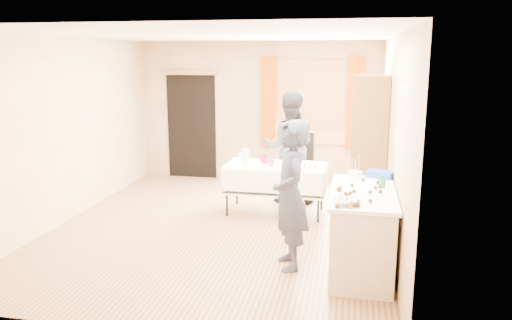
% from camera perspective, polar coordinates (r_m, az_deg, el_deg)
% --- Properties ---
extents(floor, '(4.50, 5.50, 0.02)m').
position_cam_1_polar(floor, '(7.04, -4.03, -7.69)').
color(floor, '#9E7047').
rests_on(floor, ground).
extents(ceiling, '(4.50, 5.50, 0.02)m').
position_cam_1_polar(ceiling, '(6.64, -4.37, 14.13)').
color(ceiling, white).
rests_on(ceiling, floor).
extents(wall_back, '(4.50, 0.02, 2.60)m').
position_cam_1_polar(wall_back, '(9.38, 0.24, 5.51)').
color(wall_back, tan).
rests_on(wall_back, floor).
extents(wall_front, '(4.50, 0.02, 2.60)m').
position_cam_1_polar(wall_front, '(4.17, -14.16, -3.06)').
color(wall_front, tan).
rests_on(wall_front, floor).
extents(wall_left, '(0.02, 5.50, 2.60)m').
position_cam_1_polar(wall_left, '(7.62, -20.85, 3.22)').
color(wall_left, tan).
rests_on(wall_left, floor).
extents(wall_right, '(0.02, 5.50, 2.60)m').
position_cam_1_polar(wall_right, '(6.50, 15.42, 2.20)').
color(wall_right, tan).
rests_on(wall_right, floor).
extents(window_frame, '(1.32, 0.06, 1.52)m').
position_cam_1_polar(window_frame, '(9.19, 6.37, 6.55)').
color(window_frame, olive).
rests_on(window_frame, wall_back).
extents(window_pane, '(1.20, 0.02, 1.40)m').
position_cam_1_polar(window_pane, '(9.17, 6.36, 6.54)').
color(window_pane, white).
rests_on(window_pane, wall_back).
extents(curtain_left, '(0.28, 0.06, 1.65)m').
position_cam_1_polar(curtain_left, '(9.23, 1.48, 6.65)').
color(curtain_left, '#A64004').
rests_on(curtain_left, wall_back).
extents(curtain_right, '(0.28, 0.06, 1.65)m').
position_cam_1_polar(curtain_right, '(9.11, 11.27, 6.35)').
color(curtain_right, '#A64004').
rests_on(curtain_right, wall_back).
extents(doorway, '(0.95, 0.04, 2.00)m').
position_cam_1_polar(doorway, '(9.72, -7.36, 3.85)').
color(doorway, black).
rests_on(doorway, floor).
extents(door_lintel, '(1.05, 0.06, 0.08)m').
position_cam_1_polar(door_lintel, '(9.60, -7.59, 9.86)').
color(door_lintel, olive).
rests_on(door_lintel, wall_back).
extents(cabinet, '(0.50, 0.60, 2.07)m').
position_cam_1_polar(cabinet, '(7.44, 12.73, 1.44)').
color(cabinet, brown).
rests_on(cabinet, floor).
extents(counter, '(0.69, 1.46, 0.91)m').
position_cam_1_polar(counter, '(5.65, 11.95, -7.97)').
color(counter, beige).
rests_on(counter, floor).
extents(party_table, '(1.52, 0.79, 0.75)m').
position_cam_1_polar(party_table, '(7.50, 2.23, -2.79)').
color(party_table, black).
rests_on(party_table, floor).
extents(chair, '(0.52, 0.52, 1.09)m').
position_cam_1_polar(chair, '(8.39, 4.76, -2.08)').
color(chair, black).
rests_on(chair, floor).
extents(girl, '(0.87, 0.79, 1.67)m').
position_cam_1_polar(girl, '(5.52, 3.92, -4.04)').
color(girl, '#282C45').
rests_on(girl, floor).
extents(woman, '(1.08, 0.95, 1.79)m').
position_cam_1_polar(woman, '(8.02, 3.83, 1.46)').
color(woman, black).
rests_on(woman, floor).
extents(soda_can, '(0.08, 0.08, 0.12)m').
position_cam_1_polar(soda_can, '(5.69, 14.25, -2.50)').
color(soda_can, '#0F8945').
rests_on(soda_can, counter).
extents(mixing_bowl, '(0.37, 0.37, 0.06)m').
position_cam_1_polar(mixing_bowl, '(4.98, 10.05, -4.75)').
color(mixing_bowl, white).
rests_on(mixing_bowl, counter).
extents(foam_block, '(0.18, 0.15, 0.08)m').
position_cam_1_polar(foam_block, '(6.09, 11.24, -1.60)').
color(foam_block, white).
rests_on(foam_block, counter).
extents(blue_basket, '(0.35, 0.30, 0.08)m').
position_cam_1_polar(blue_basket, '(6.16, 14.01, -1.59)').
color(blue_basket, blue).
rests_on(blue_basket, counter).
extents(pitcher, '(0.13, 0.13, 0.22)m').
position_cam_1_polar(pitcher, '(7.42, -1.22, 0.33)').
color(pitcher, silver).
rests_on(pitcher, party_table).
extents(cup_red, '(0.20, 0.20, 0.11)m').
position_cam_1_polar(cup_red, '(7.51, 0.92, 0.07)').
color(cup_red, red).
rests_on(cup_red, party_table).
extents(cup_rainbow, '(0.14, 0.14, 0.12)m').
position_cam_1_polar(cup_rainbow, '(7.30, 1.70, -0.27)').
color(cup_rainbow, red).
rests_on(cup_rainbow, party_table).
extents(small_bowl, '(0.26, 0.26, 0.06)m').
position_cam_1_polar(small_bowl, '(7.45, 4.68, -0.28)').
color(small_bowl, white).
rests_on(small_bowl, party_table).
extents(pastry_tray, '(0.32, 0.26, 0.02)m').
position_cam_1_polar(pastry_tray, '(7.23, 6.18, -0.85)').
color(pastry_tray, white).
rests_on(pastry_tray, party_table).
extents(bottle, '(0.12, 0.12, 0.18)m').
position_cam_1_polar(bottle, '(7.71, -1.54, 0.61)').
color(bottle, white).
rests_on(bottle, party_table).
extents(cake_balls, '(0.51, 1.16, 0.04)m').
position_cam_1_polar(cake_balls, '(5.31, 11.41, -3.83)').
color(cake_balls, '#3F2314').
rests_on(cake_balls, counter).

